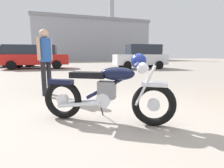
% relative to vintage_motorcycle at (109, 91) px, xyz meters
% --- Properties ---
extents(ground_plane, '(80.00, 80.00, 0.00)m').
position_rel_vintage_motorcycle_xyz_m(ground_plane, '(0.20, 0.04, -0.49)').
color(ground_plane, gray).
extents(vintage_motorcycle, '(1.90, 1.06, 1.07)m').
position_rel_vintage_motorcycle_xyz_m(vintage_motorcycle, '(0.00, 0.00, 0.00)').
color(vintage_motorcycle, black).
rests_on(vintage_motorcycle, ground_plane).
extents(bystander, '(0.33, 0.36, 1.66)m').
position_rel_vintage_motorcycle_xyz_m(bystander, '(-1.11, 2.20, 0.53)').
color(bystander, black).
rests_on(bystander, ground_plane).
extents(white_estate_far, '(4.76, 2.10, 1.74)m').
position_rel_vintage_motorcycle_xyz_m(white_estate_far, '(-2.77, 11.77, 0.45)').
color(white_estate_far, black).
rests_on(white_estate_far, ground_plane).
extents(blue_hatchback_right, '(3.99, 1.99, 1.78)m').
position_rel_vintage_motorcycle_xyz_m(blue_hatchback_right, '(4.97, 9.81, 0.43)').
color(blue_hatchback_right, black).
rests_on(blue_hatchback_right, ground_plane).
extents(pale_sedan_back, '(3.96, 1.93, 1.78)m').
position_rel_vintage_motorcycle_xyz_m(pale_sedan_back, '(-4.65, 14.42, 0.43)').
color(pale_sedan_back, black).
rests_on(pale_sedan_back, ground_plane).
extents(industrial_building, '(22.48, 15.73, 16.47)m').
position_rel_vintage_motorcycle_xyz_m(industrial_building, '(4.56, 35.94, 3.40)').
color(industrial_building, '#9EA0A8').
rests_on(industrial_building, ground_plane).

